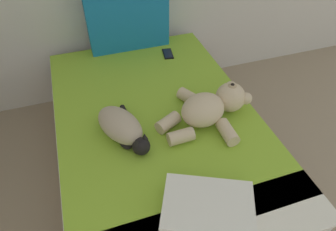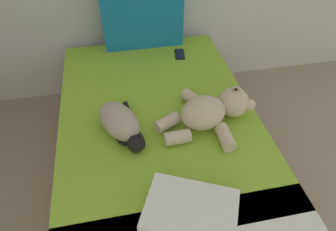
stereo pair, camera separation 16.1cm
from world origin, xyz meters
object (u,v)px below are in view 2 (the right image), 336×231
object	(u,v)px
bed	(159,142)
cat	(121,123)
patterned_cushion	(142,16)
cell_phone	(180,54)
teddy_bear	(212,111)
throw_pillow	(190,214)

from	to	relation	value
bed	cat	xyz separation A→B (m)	(-0.24, -0.11, 0.34)
patterned_cushion	cat	bearing A→B (deg)	-105.45
patterned_cushion	cat	xyz separation A→B (m)	(-0.27, -0.98, -0.18)
cat	cell_phone	size ratio (longest dim) A/B	2.82
bed	cat	world-z (taller)	cat
teddy_bear	cell_phone	xyz separation A→B (m)	(-0.02, 0.78, -0.08)
cell_phone	bed	bearing A→B (deg)	-113.96
cell_phone	cat	bearing A→B (deg)	-124.58
patterned_cushion	throw_pillow	size ratio (longest dim) A/B	1.58
cell_phone	teddy_bear	bearing A→B (deg)	-88.87
throw_pillow	cell_phone	bearing A→B (deg)	78.92
cell_phone	throw_pillow	bearing A→B (deg)	-101.08
cat	bed	bearing A→B (deg)	25.29
patterned_cushion	cell_phone	xyz separation A→B (m)	(0.26, -0.21, -0.25)
cat	patterned_cushion	bearing A→B (deg)	74.55
patterned_cushion	throw_pillow	distance (m)	1.61
patterned_cushion	teddy_bear	xyz separation A→B (m)	(0.27, -0.99, -0.17)
bed	cat	distance (m)	0.43
cell_phone	throw_pillow	distance (m)	1.41
teddy_bear	cat	bearing A→B (deg)	178.35
cat	throw_pillow	distance (m)	0.67
teddy_bear	throw_pillow	xyz separation A→B (m)	(-0.29, -0.60, -0.03)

